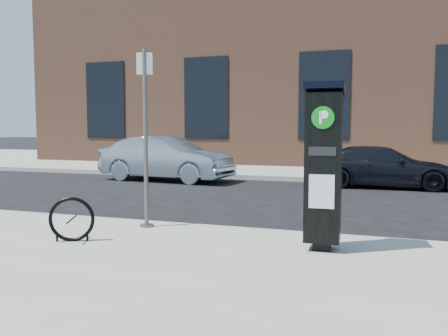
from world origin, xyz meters
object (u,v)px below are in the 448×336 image
at_px(bike_rack, 72,220).
at_px(car_dark, 383,167).
at_px(parking_kiosk, 323,165).
at_px(sign_pole, 146,140).
at_px(car_silver, 166,159).

relative_size(bike_rack, car_dark, 0.15).
height_order(parking_kiosk, sign_pole, sign_pole).
bearing_deg(car_dark, parking_kiosk, 173.85).
distance_m(sign_pole, car_dark, 8.64).
relative_size(sign_pole, bike_rack, 4.44).
bearing_deg(bike_rack, car_silver, 83.38).
distance_m(bike_rack, car_silver, 8.91).
bearing_deg(bike_rack, sign_pole, 43.02).
bearing_deg(car_dark, car_silver, 93.15).
height_order(parking_kiosk, car_dark, parking_kiosk).
bearing_deg(parking_kiosk, bike_rack, -170.59).
xyz_separation_m(car_silver, car_dark, (6.74, 0.54, -0.12)).
relative_size(parking_kiosk, car_dark, 0.53).
relative_size(bike_rack, car_silver, 0.15).
relative_size(sign_pole, car_silver, 0.65).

